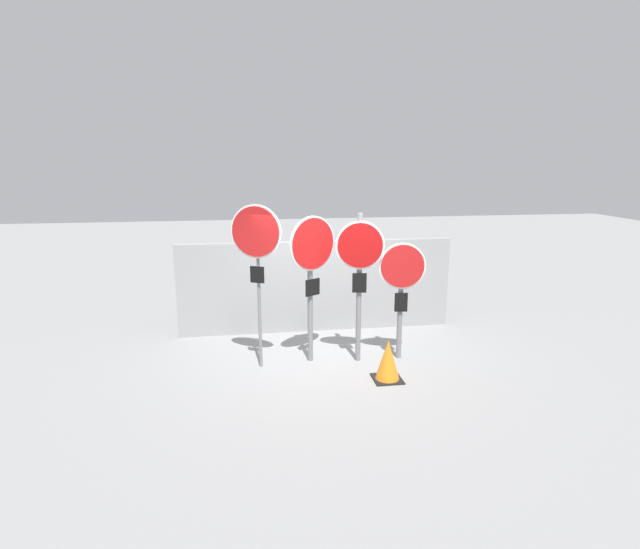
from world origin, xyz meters
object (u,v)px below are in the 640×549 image
Objects in this scene: stop_sign_1 at (312,262)px; traffic_cone_0 at (388,360)px; stop_sign_2 at (360,264)px; stop_sign_3 at (402,280)px; stop_sign_0 at (256,244)px.

traffic_cone_0 is at bearing -71.07° from stop_sign_1.
stop_sign_1 is at bearing 179.09° from stop_sign_2.
traffic_cone_0 is (-0.43, -0.77, -1.06)m from stop_sign_3.
stop_sign_3 reaches higher than traffic_cone_0.
stop_sign_0 is 1.68m from stop_sign_2.
traffic_cone_0 is (1.05, -0.89, -1.40)m from stop_sign_1.
stop_sign_2 is at bearing -172.58° from stop_sign_3.
stop_sign_1 is 3.83× the size of traffic_cone_0.
stop_sign_0 is 0.95m from stop_sign_1.
traffic_cone_0 is (0.29, -0.77, -1.36)m from stop_sign_2.
stop_sign_1 is at bearing -177.33° from stop_sign_3.
stop_sign_1 is at bearing 139.81° from traffic_cone_0.
traffic_cone_0 is at bearing -61.37° from stop_sign_2.
stop_sign_3 is (1.48, -0.12, -0.34)m from stop_sign_1.
stop_sign_2 is 1.59m from traffic_cone_0.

